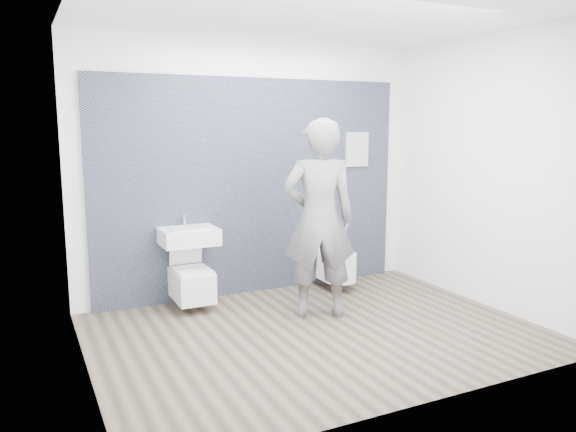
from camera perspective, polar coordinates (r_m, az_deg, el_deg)
name	(u,v)px	position (r m, az deg, el deg)	size (l,w,h in m)	color
ground	(316,332)	(5.30, 2.90, -11.70)	(4.00, 4.00, 0.00)	brown
room_shell	(318,143)	(4.95, 3.07, 7.45)	(4.00, 4.00, 4.00)	white
tile_wall	(255,290)	(6.55, -3.36, -7.53)	(3.60, 0.06, 2.40)	black
washbasin	(189,236)	(5.88, -10.03, -1.99)	(0.57, 0.43, 0.43)	white
toilet_square	(192,282)	(5.95, -9.77, -6.66)	(0.37, 0.54, 0.72)	white
toilet_rounded	(336,265)	(6.57, 4.86, -4.99)	(0.36, 0.61, 0.33)	white
info_placard	(354,278)	(7.11, 6.76, -6.23)	(0.31, 0.03, 0.41)	white
visitor	(319,219)	(5.50, 3.17, -0.32)	(0.71, 0.47, 1.96)	slate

